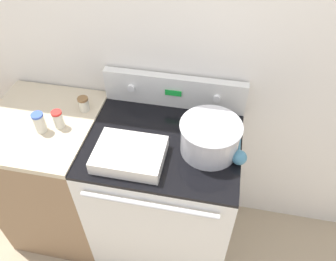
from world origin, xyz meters
name	(u,v)px	position (x,y,z in m)	size (l,w,h in m)	color
kitchen_wall	(177,52)	(0.00, 0.67, 1.25)	(8.00, 0.05, 2.50)	silver
stove_range	(164,195)	(0.00, 0.32, 0.47)	(0.78, 0.66, 0.95)	silver
control_panel	(174,91)	(0.00, 0.61, 1.04)	(0.78, 0.07, 0.19)	silver
side_counter	(59,176)	(-0.69, 0.32, 0.48)	(0.59, 0.63, 0.96)	#896B4C
mixing_bowl	(210,136)	(0.23, 0.30, 1.04)	(0.30, 0.30, 0.17)	silver
casserole_dish	(130,154)	(-0.13, 0.16, 0.99)	(0.33, 0.25, 0.07)	silver
ladle	(239,156)	(0.38, 0.26, 0.98)	(0.07, 0.27, 0.07)	teal
spice_jar_brown_cap	(84,104)	(-0.47, 0.45, 1.00)	(0.06, 0.06, 0.08)	beige
spice_jar_red_cap	(58,119)	(-0.55, 0.30, 1.01)	(0.05, 0.05, 0.10)	beige
spice_jar_blue_cap	(40,123)	(-0.63, 0.25, 1.02)	(0.06, 0.06, 0.11)	beige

